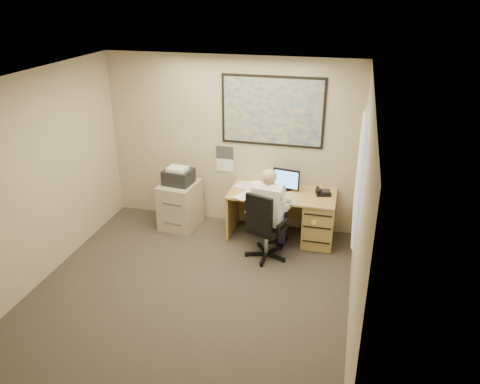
% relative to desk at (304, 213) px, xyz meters
% --- Properties ---
extents(room_shell, '(4.00, 4.50, 2.70)m').
position_rel_desk_xyz_m(room_shell, '(-1.23, -1.90, 0.91)').
color(room_shell, '#37312A').
rests_on(room_shell, ground).
extents(desk, '(1.60, 0.97, 1.08)m').
position_rel_desk_xyz_m(desk, '(0.00, 0.00, 0.00)').
color(desk, tan).
rests_on(desk, ground).
extents(world_map, '(1.56, 0.03, 1.06)m').
position_rel_desk_xyz_m(world_map, '(-0.58, 0.33, 1.46)').
color(world_map, '#1E4C93').
rests_on(world_map, room_shell).
extents(wall_calendar, '(0.28, 0.01, 0.42)m').
position_rel_desk_xyz_m(wall_calendar, '(-1.33, 0.34, 0.64)').
color(wall_calendar, white).
rests_on(wall_calendar, room_shell).
extents(window_blinds, '(0.06, 1.40, 1.30)m').
position_rel_desk_xyz_m(window_blinds, '(0.74, -1.10, 1.11)').
color(window_blinds, white).
rests_on(window_blinds, room_shell).
extents(filing_cabinet, '(0.60, 0.70, 1.03)m').
position_rel_desk_xyz_m(filing_cabinet, '(-1.99, -0.04, 0.00)').
color(filing_cabinet, '#AFA48D').
rests_on(filing_cabinet, ground).
extents(office_chair, '(0.80, 0.80, 1.04)m').
position_rel_desk_xyz_m(office_chair, '(-0.43, -0.68, -0.13)').
color(office_chair, black).
rests_on(office_chair, ground).
extents(person, '(0.68, 0.89, 1.35)m').
position_rel_desk_xyz_m(person, '(-0.45, -0.61, 0.23)').
color(person, white).
rests_on(person, office_chair).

